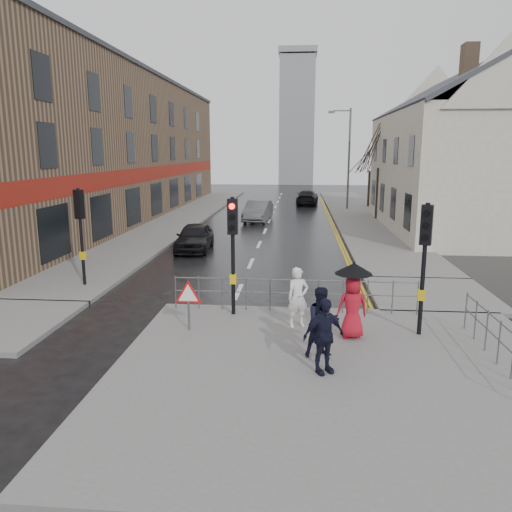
% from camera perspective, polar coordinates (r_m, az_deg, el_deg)
% --- Properties ---
extents(ground, '(120.00, 120.00, 0.00)m').
position_cam_1_polar(ground, '(14.51, -3.47, -7.37)').
color(ground, black).
rests_on(ground, ground).
extents(near_pavement, '(10.00, 9.00, 0.14)m').
position_cam_1_polar(near_pavement, '(11.13, 9.65, -13.31)').
color(near_pavement, '#605E5B').
rests_on(near_pavement, ground).
extents(left_pavement, '(4.00, 44.00, 0.14)m').
position_cam_1_polar(left_pavement, '(37.82, -8.18, 4.61)').
color(left_pavement, '#605E5B').
rests_on(left_pavement, ground).
extents(right_pavement, '(4.00, 40.00, 0.14)m').
position_cam_1_polar(right_pavement, '(39.08, 11.49, 4.73)').
color(right_pavement, '#605E5B').
rests_on(right_pavement, ground).
extents(pavement_bridge_right, '(4.00, 4.20, 0.14)m').
position_cam_1_polar(pavement_bridge_right, '(17.77, 19.32, -4.17)').
color(pavement_bridge_right, '#605E5B').
rests_on(pavement_bridge_right, ground).
extents(building_left_terrace, '(8.00, 42.00, 10.00)m').
position_cam_1_polar(building_left_terrace, '(38.22, -16.98, 11.71)').
color(building_left_terrace, brown).
rests_on(building_left_terrace, ground).
extents(building_right_cream, '(9.00, 16.40, 10.10)m').
position_cam_1_polar(building_right_cream, '(33.08, 22.90, 10.97)').
color(building_right_cream, beige).
rests_on(building_right_cream, ground).
extents(church_tower, '(5.00, 5.00, 18.00)m').
position_cam_1_polar(church_tower, '(75.66, 4.69, 15.04)').
color(church_tower, gray).
rests_on(church_tower, ground).
extents(traffic_signal_near_left, '(0.28, 0.27, 3.40)m').
position_cam_1_polar(traffic_signal_near_left, '(14.05, -2.68, 2.38)').
color(traffic_signal_near_left, black).
rests_on(traffic_signal_near_left, near_pavement).
extents(traffic_signal_near_right, '(0.34, 0.33, 3.40)m').
position_cam_1_polar(traffic_signal_near_right, '(13.14, 18.75, 1.08)').
color(traffic_signal_near_right, black).
rests_on(traffic_signal_near_right, near_pavement).
extents(traffic_signal_far_left, '(0.34, 0.33, 3.40)m').
position_cam_1_polar(traffic_signal_far_left, '(18.33, -19.45, 3.94)').
color(traffic_signal_far_left, black).
rests_on(traffic_signal_far_left, left_pavement).
extents(guard_railing_front, '(7.14, 0.04, 1.00)m').
position_cam_1_polar(guard_railing_front, '(14.68, 4.40, -3.63)').
color(guard_railing_front, '#595B5E').
rests_on(guard_railing_front, near_pavement).
extents(guard_railing_side, '(0.04, 4.54, 1.00)m').
position_cam_1_polar(guard_railing_side, '(12.32, 26.10, -7.99)').
color(guard_railing_side, '#595B5E').
rests_on(guard_railing_side, near_pavement).
extents(warning_sign, '(0.80, 0.07, 1.35)m').
position_cam_1_polar(warning_sign, '(13.20, -7.74, -4.67)').
color(warning_sign, '#595B5E').
rests_on(warning_sign, near_pavement).
extents(street_lamp, '(1.83, 0.25, 8.00)m').
position_cam_1_polar(street_lamp, '(41.71, 10.35, 11.59)').
color(street_lamp, '#595B5E').
rests_on(street_lamp, right_pavement).
extents(tree_near, '(2.40, 2.40, 6.58)m').
position_cam_1_polar(tree_near, '(35.96, 13.99, 12.11)').
color(tree_near, '#2D2219').
rests_on(tree_near, right_pavement).
extents(tree_far, '(2.40, 2.40, 5.64)m').
position_cam_1_polar(tree_far, '(43.95, 12.98, 11.12)').
color(tree_far, '#2D2219').
rests_on(tree_far, right_pavement).
extents(pedestrian_a, '(0.69, 0.58, 1.62)m').
position_cam_1_polar(pedestrian_a, '(13.42, 4.81, -4.73)').
color(pedestrian_a, white).
rests_on(pedestrian_a, near_pavement).
extents(pedestrian_b, '(0.94, 0.82, 1.63)m').
position_cam_1_polar(pedestrian_b, '(11.57, 7.59, -7.50)').
color(pedestrian_b, black).
rests_on(pedestrian_b, near_pavement).
extents(pedestrian_with_umbrella, '(0.96, 0.96, 1.94)m').
position_cam_1_polar(pedestrian_with_umbrella, '(12.74, 11.00, -4.51)').
color(pedestrian_with_umbrella, '#AE1424').
rests_on(pedestrian_with_umbrella, near_pavement).
extents(pedestrian_d, '(1.04, 0.82, 1.64)m').
position_cam_1_polar(pedestrian_d, '(10.74, 7.72, -9.04)').
color(pedestrian_d, black).
rests_on(pedestrian_d, near_pavement).
extents(car_parked, '(1.72, 3.97, 1.33)m').
position_cam_1_polar(car_parked, '(24.56, -7.05, 2.16)').
color(car_parked, black).
rests_on(car_parked, ground).
extents(car_mid, '(1.93, 4.47, 1.43)m').
position_cam_1_polar(car_mid, '(34.75, 0.22, 5.17)').
color(car_mid, '#505256').
rests_on(car_mid, ground).
extents(car_far, '(2.19, 4.65, 1.31)m').
position_cam_1_polar(car_far, '(46.03, 5.88, 6.68)').
color(car_far, black).
rests_on(car_far, ground).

